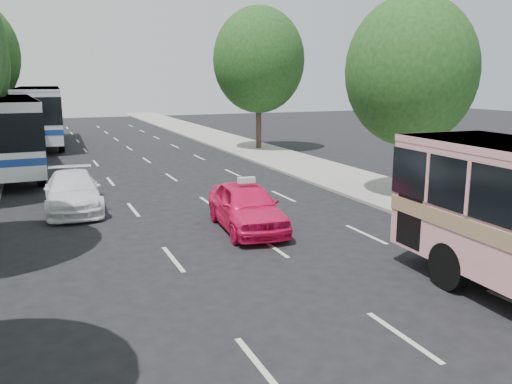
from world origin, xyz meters
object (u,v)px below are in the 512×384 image
white_pickup (73,192)px  tour_coach_rear (39,111)px  pink_taxi (247,206)px  tour_coach_front (6,128)px

white_pickup → tour_coach_rear: tour_coach_rear is taller
pink_taxi → tour_coach_front: bearing=121.9°
white_pickup → tour_coach_rear: bearing=93.6°
pink_taxi → tour_coach_rear: bearing=106.9°
pink_taxi → tour_coach_rear: size_ratio=0.32×
pink_taxi → tour_coach_front: 16.30m
tour_coach_front → tour_coach_rear: tour_coach_rear is taller
white_pickup → pink_taxi: bearing=-42.3°
tour_coach_front → tour_coach_rear: (1.80, 12.06, 0.17)m
pink_taxi → tour_coach_rear: tour_coach_rear is taller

